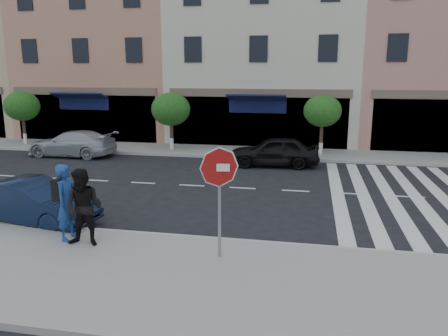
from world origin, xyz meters
TOP-DOWN VIEW (x-y plane):
  - ground at (0.00, 0.00)m, footprint 120.00×120.00m
  - sidewalk_near at (0.00, -3.75)m, footprint 60.00×4.50m
  - sidewalk_far at (0.00, 11.00)m, footprint 60.00×3.00m
  - building_west_mid at (-11.00, 17.00)m, footprint 10.00×9.00m
  - building_centre at (-0.50, 17.00)m, footprint 11.00×9.00m
  - street_tree_wa at (-14.00, 10.80)m, footprint 2.00×2.00m
  - street_tree_wb at (-5.00, 10.80)m, footprint 2.10×2.10m
  - street_tree_c at (3.00, 10.80)m, footprint 1.90×1.90m
  - stop_sign at (0.49, -2.62)m, footprint 0.91×0.19m
  - photographer at (-3.51, -2.27)m, footprint 0.51×0.74m
  - walker at (-2.90, -2.55)m, footprint 0.97×0.78m
  - car_near_mid at (-5.42, -1.00)m, footprint 4.09×1.90m
  - car_far_left at (-9.66, 8.54)m, footprint 4.62×1.98m
  - car_far_mid at (0.84, 8.19)m, footprint 4.21×1.93m

SIDE VIEW (x-z plane):
  - ground at x=0.00m, z-range 0.00..0.00m
  - sidewalk_near at x=0.00m, z-range 0.00..0.15m
  - sidewalk_far at x=0.00m, z-range 0.00..0.15m
  - car_near_mid at x=-5.42m, z-range 0.00..1.30m
  - car_far_left at x=-9.66m, z-range 0.00..1.33m
  - car_far_mid at x=0.84m, z-range 0.00..1.40m
  - walker at x=-2.90m, z-range 0.15..2.07m
  - photographer at x=-3.51m, z-range 0.15..2.10m
  - stop_sign at x=0.49m, z-range 0.73..3.32m
  - street_tree_wb at x=-5.00m, z-range 0.78..3.84m
  - street_tree_wa at x=-14.00m, z-range 0.81..3.86m
  - street_tree_c at x=3.00m, z-range 0.84..3.87m
  - building_centre at x=-0.50m, z-range 0.00..11.00m
  - building_west_mid at x=-11.00m, z-range 0.00..14.00m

